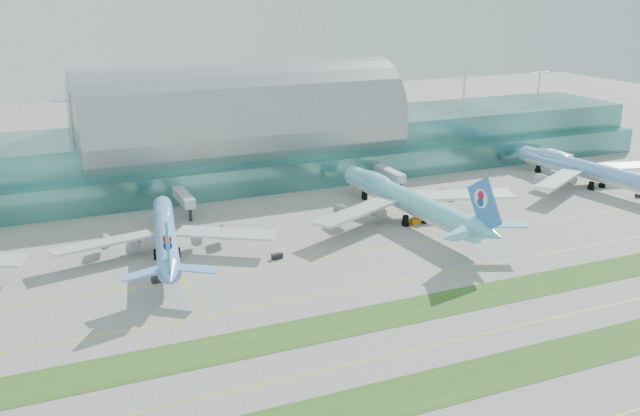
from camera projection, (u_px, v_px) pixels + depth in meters
name	position (u px, v px, depth m)	size (l,w,h in m)	color
ground	(418.00, 314.00, 160.10)	(700.00, 700.00, 0.00)	gray
terminal	(242.00, 141.00, 268.32)	(340.00, 69.10, 36.00)	#3D7A75
grass_strip_near	(495.00, 373.00, 135.63)	(420.00, 12.00, 0.08)	#2D591E
grass_strip_far	(413.00, 310.00, 161.84)	(420.00, 12.00, 0.08)	#2D591E
taxiline_b	(453.00, 341.00, 147.87)	(420.00, 0.35, 0.01)	yellow
taxiline_c	(380.00, 284.00, 175.82)	(420.00, 0.35, 0.01)	yellow
taxiline_d	(342.00, 254.00, 195.04)	(420.00, 0.35, 0.01)	yellow
airliner_b	(165.00, 233.00, 194.23)	(59.72, 68.53, 18.94)	#6CA4EE
airliner_c	(406.00, 199.00, 221.44)	(72.46, 82.41, 22.67)	#69D1E8
airliner_d	(588.00, 169.00, 259.17)	(66.15, 75.64, 20.84)	#6FB2F5
gse_c	(158.00, 279.00, 176.70)	(2.90, 1.58, 1.50)	black
gse_d	(277.00, 256.00, 191.90)	(3.00, 1.47, 1.41)	black
gse_e	(415.00, 221.00, 219.84)	(3.39, 1.70, 1.47)	orange
gse_f	(451.00, 215.00, 225.18)	(3.77, 1.59, 1.63)	black
gse_h	(640.00, 195.00, 247.31)	(3.31, 1.64, 1.33)	black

